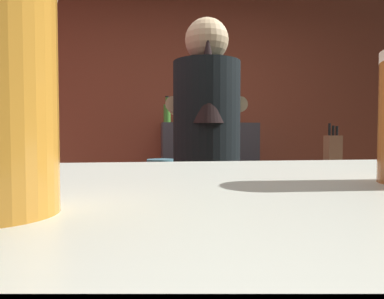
# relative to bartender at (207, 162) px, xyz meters

# --- Properties ---
(wall_back) EXTENTS (5.20, 0.10, 2.70)m
(wall_back) POSITION_rel_bartender_xyz_m (0.04, 1.87, 0.36)
(wall_back) COLOR brown
(wall_back) RESTS_ON ground
(prep_counter) EXTENTS (2.10, 0.60, 0.93)m
(prep_counter) POSITION_rel_bartender_xyz_m (0.39, 0.45, -0.53)
(prep_counter) COLOR #4D4737
(prep_counter) RESTS_ON ground
(back_shelf) EXTENTS (0.92, 0.36, 1.25)m
(back_shelf) POSITION_rel_bartender_xyz_m (0.31, 1.59, -0.37)
(back_shelf) COLOR #3E3C43
(back_shelf) RESTS_ON ground
(bartender) EXTENTS (0.46, 0.53, 1.72)m
(bartender) POSITION_rel_bartender_xyz_m (0.00, 0.00, 0.00)
(bartender) COLOR #272C2E
(bartender) RESTS_ON ground
(knife_block) EXTENTS (0.10, 0.08, 0.29)m
(knife_block) POSITION_rel_bartender_xyz_m (1.00, 0.53, 0.04)
(knife_block) COLOR brown
(knife_block) RESTS_ON prep_counter
(mixing_bowl) EXTENTS (0.18, 0.18, 0.05)m
(mixing_bowl) POSITION_rel_bartender_xyz_m (-0.21, 0.46, -0.04)
(mixing_bowl) COLOR teal
(mixing_bowl) RESTS_ON prep_counter
(chefs_knife) EXTENTS (0.24, 0.06, 0.01)m
(chefs_knife) POSITION_rel_bartender_xyz_m (0.28, 0.40, -0.06)
(chefs_knife) COLOR silver
(chefs_knife) RESTS_ON prep_counter
(bottle_soy) EXTENTS (0.05, 0.05, 0.19)m
(bottle_soy) POSITION_rel_bartender_xyz_m (0.61, 1.66, 0.33)
(bottle_soy) COLOR red
(bottle_soy) RESTS_ON back_shelf
(bottle_hot_sauce) EXTENTS (0.07, 0.07, 0.26)m
(bottle_hot_sauce) POSITION_rel_bartender_xyz_m (-0.10, 1.62, 0.36)
(bottle_hot_sauce) COLOR #42892F
(bottle_hot_sauce) RESTS_ON back_shelf
(bottle_vinegar) EXTENTS (0.07, 0.07, 0.24)m
(bottle_vinegar) POSITION_rel_bartender_xyz_m (0.19, 1.51, 0.35)
(bottle_vinegar) COLOR black
(bottle_vinegar) RESTS_ON back_shelf
(bottle_olive_oil) EXTENTS (0.08, 0.08, 0.20)m
(bottle_olive_oil) POSITION_rel_bartender_xyz_m (0.53, 1.59, 0.33)
(bottle_olive_oil) COLOR #C9CF86
(bottle_olive_oil) RESTS_ON back_shelf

